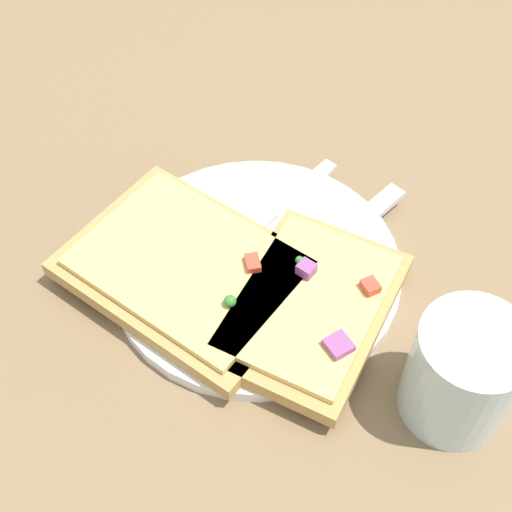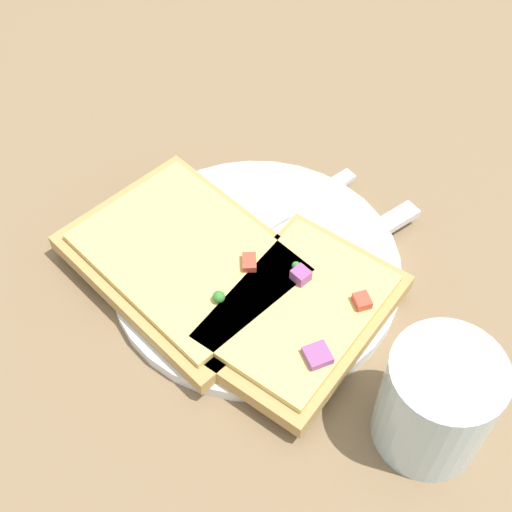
# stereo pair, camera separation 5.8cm
# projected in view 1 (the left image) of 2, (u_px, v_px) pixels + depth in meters

# --- Properties ---
(ground_plane) EXTENTS (4.00, 4.00, 0.00)m
(ground_plane) POSITION_uv_depth(u_px,v_px,m) (256.00, 272.00, 0.60)
(ground_plane) COLOR #7F6647
(plate) EXTENTS (0.24, 0.24, 0.01)m
(plate) POSITION_uv_depth(u_px,v_px,m) (256.00, 268.00, 0.60)
(plate) COLOR white
(plate) RESTS_ON ground
(fork) EXTENTS (0.20, 0.10, 0.01)m
(fork) POSITION_uv_depth(u_px,v_px,m) (247.00, 234.00, 0.61)
(fork) COLOR silver
(fork) RESTS_ON plate
(knife) EXTENTS (0.21, 0.10, 0.01)m
(knife) POSITION_uv_depth(u_px,v_px,m) (330.00, 248.00, 0.60)
(knife) COLOR silver
(knife) RESTS_ON plate
(pizza_slice_main) EXTENTS (0.22, 0.24, 0.03)m
(pizza_slice_main) POSITION_uv_depth(u_px,v_px,m) (189.00, 269.00, 0.58)
(pizza_slice_main) COLOR tan
(pizza_slice_main) RESTS_ON plate
(pizza_slice_corner) EXTENTS (0.20, 0.19, 0.03)m
(pizza_slice_corner) POSITION_uv_depth(u_px,v_px,m) (309.00, 306.00, 0.55)
(pizza_slice_corner) COLOR tan
(pizza_slice_corner) RESTS_ON plate
(crumb_scatter) EXTENTS (0.13, 0.05, 0.01)m
(crumb_scatter) POSITION_uv_depth(u_px,v_px,m) (232.00, 278.00, 0.58)
(crumb_scatter) COLOR #AC794D
(crumb_scatter) RESTS_ON plate
(drinking_glass) EXTENTS (0.08, 0.08, 0.09)m
(drinking_glass) POSITION_uv_depth(u_px,v_px,m) (463.00, 374.00, 0.49)
(drinking_glass) COLOR silver
(drinking_glass) RESTS_ON ground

